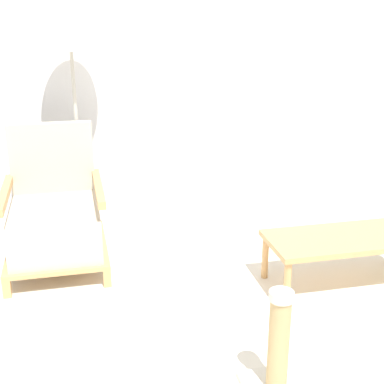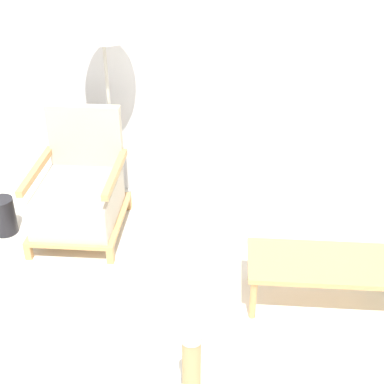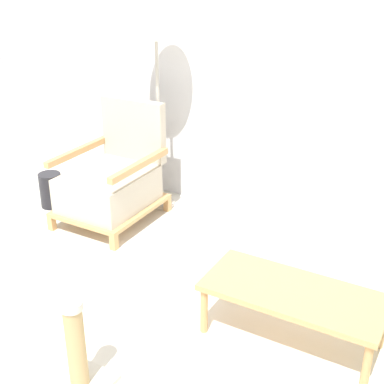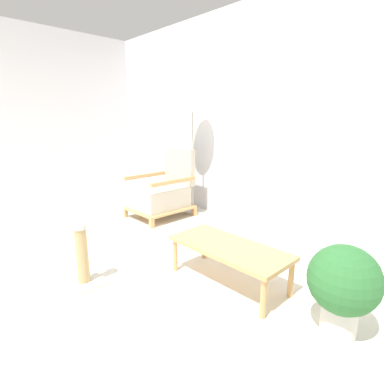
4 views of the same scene
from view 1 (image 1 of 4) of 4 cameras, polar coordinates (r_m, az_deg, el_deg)
The scene contains 5 objects.
wall_back at distance 4.31m, azimuth -1.92°, elevation 14.42°, with size 8.00×0.06×2.70m.
armchair at distance 3.77m, azimuth -14.39°, elevation -2.75°, with size 0.66×0.79×0.93m.
floor_lamp at distance 3.92m, azimuth -12.83°, elevation 15.41°, with size 0.43×0.43×1.66m.
coffee_table at distance 3.53m, azimuth 16.02°, elevation -5.12°, with size 1.00×0.45×0.33m.
scratching_post at distance 2.58m, azimuth 9.13°, elevation -17.01°, with size 0.29×0.29×0.53m.
Camera 1 is at (-0.82, -1.69, 1.70)m, focal length 50.00 mm.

